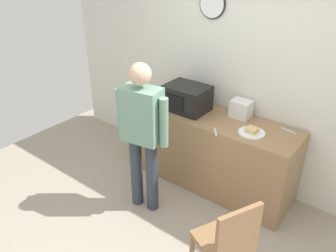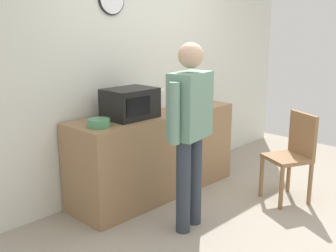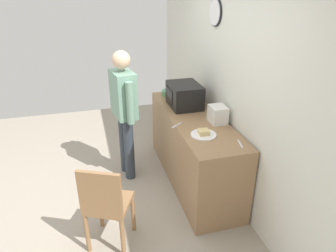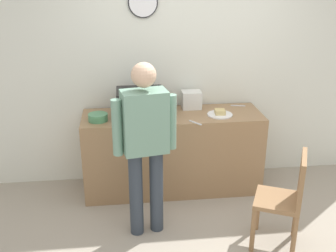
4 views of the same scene
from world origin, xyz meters
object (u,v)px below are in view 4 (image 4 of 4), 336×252
(microwave, at_px, (140,103))
(sandwich_plate, at_px, (220,114))
(salad_bowl, at_px, (98,117))
(spoon_utensil, at_px, (238,106))
(fork_utensil, at_px, (195,123))
(toaster, at_px, (191,100))
(wooden_chair, at_px, (287,197))
(person_standing, at_px, (145,139))

(microwave, relative_size, sandwich_plate, 1.80)
(salad_bowl, bearing_deg, spoon_utensil, 10.68)
(microwave, relative_size, fork_utensil, 2.94)
(salad_bowl, xyz_separation_m, toaster, (1.05, 0.29, 0.06))
(salad_bowl, relative_size, wooden_chair, 0.22)
(sandwich_plate, relative_size, person_standing, 0.16)
(fork_utensil, bearing_deg, microwave, 154.09)
(microwave, height_order, person_standing, person_standing)
(spoon_utensil, bearing_deg, person_standing, -138.78)
(salad_bowl, bearing_deg, toaster, 15.65)
(fork_utensil, bearing_deg, salad_bowl, 169.40)
(microwave, xyz_separation_m, toaster, (0.60, 0.21, -0.05))
(spoon_utensil, bearing_deg, salad_bowl, -169.32)
(sandwich_plate, xyz_separation_m, person_standing, (-0.87, -0.73, 0.05))
(wooden_chair, bearing_deg, sandwich_plate, 108.39)
(sandwich_plate, bearing_deg, microwave, 175.72)
(wooden_chair, bearing_deg, person_standing, 163.11)
(microwave, relative_size, spoon_utensil, 2.94)
(salad_bowl, bearing_deg, sandwich_plate, 0.73)
(salad_bowl, height_order, person_standing, person_standing)
(fork_utensil, bearing_deg, toaster, 85.40)
(salad_bowl, bearing_deg, microwave, 10.28)
(sandwich_plate, bearing_deg, toaster, 134.45)
(sandwich_plate, relative_size, fork_utensil, 1.63)
(fork_utensil, bearing_deg, person_standing, -137.05)
(person_standing, bearing_deg, microwave, 90.08)
(microwave, xyz_separation_m, salad_bowl, (-0.45, -0.08, -0.11))
(fork_utensil, height_order, person_standing, person_standing)
(toaster, bearing_deg, wooden_chair, -65.15)
(sandwich_plate, bearing_deg, person_standing, -140.14)
(sandwich_plate, height_order, person_standing, person_standing)
(sandwich_plate, relative_size, salad_bowl, 1.34)
(wooden_chair, bearing_deg, fork_utensil, 127.13)
(sandwich_plate, xyz_separation_m, toaster, (-0.27, 0.28, 0.08))
(microwave, bearing_deg, fork_utensil, -25.91)
(toaster, bearing_deg, spoon_utensil, 0.92)
(spoon_utensil, height_order, wooden_chair, wooden_chair)
(microwave, relative_size, person_standing, 0.30)
(sandwich_plate, bearing_deg, fork_utensil, -146.44)
(salad_bowl, bearing_deg, fork_utensil, -10.60)
(microwave, height_order, salad_bowl, microwave)
(person_standing, relative_size, wooden_chair, 1.80)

